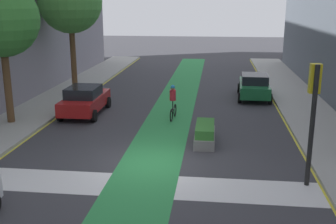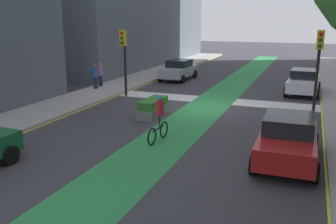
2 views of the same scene
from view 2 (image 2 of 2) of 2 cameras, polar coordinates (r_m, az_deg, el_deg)
The scene contains 15 objects.
ground_plane at distance 20.39m, azimuth 5.73°, elevation 0.70°, with size 120.00×120.00×0.00m, color #38383D.
bike_lane_paint at distance 20.38m, azimuth 5.81°, elevation 0.70°, with size 2.40×60.00×0.01m, color #2D8C47.
crosswalk_band at distance 22.28m, azimuth 7.10°, elevation 1.82°, with size 12.00×1.80×0.01m, color silver.
curb_stripe_left at distance 19.73m, azimuth 22.76°, elevation -0.80°, with size 0.16×60.00×0.01m, color yellow.
sidewalk_right at distance 23.44m, azimuth -12.24°, elevation 2.40°, with size 3.00×60.00×0.15m, color #9E9E99.
curb_stripe_right at distance 22.68m, azimuth -9.05°, elevation 1.98°, with size 0.16×60.00×0.01m, color yellow.
traffic_signal_near_right at distance 23.04m, azimuth -6.81°, elevation 9.45°, with size 0.35×0.52×4.08m.
traffic_signal_near_left at distance 20.51m, azimuth 22.22°, elevation 8.12°, with size 0.35×0.52×4.18m.
car_red_left_far at distance 13.14m, azimuth 17.95°, elevation -3.94°, with size 2.05×4.22×1.57m.
car_white_left_near at distance 25.41m, azimuth 20.16°, elevation 4.42°, with size 2.16×4.27×1.57m.
car_silver_right_near at distance 29.55m, azimuth 1.65°, elevation 6.54°, with size 2.11×4.25×1.57m.
cyclist_in_lane at distance 14.57m, azimuth -1.40°, elevation -0.79°, with size 0.32×1.73×1.86m.
pedestrian_sidewalk_right_a at distance 25.40m, azimuth -11.14°, elevation 5.49°, with size 0.34×0.34×1.69m.
pedestrian_sidewalk_right_b at distance 26.29m, azimuth -10.38°, elevation 5.74°, with size 0.34×0.34×1.63m.
median_planter at distance 18.53m, azimuth -2.30°, elevation 0.66°, with size 0.87×2.34×0.85m.
Camera 2 is at (-5.20, 19.14, 4.73)m, focal length 39.57 mm.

